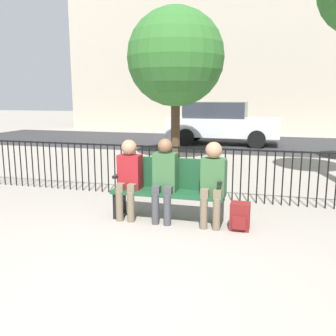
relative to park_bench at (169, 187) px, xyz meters
name	(u,v)px	position (x,y,z in m)	size (l,w,h in m)	color
ground_plane	(104,293)	(0.00, -2.30, -0.49)	(80.00, 80.00, 0.00)	gray
park_bench	(169,187)	(0.00, 0.00, 0.00)	(1.69, 0.45, 0.92)	#194728
seated_person_0	(129,174)	(-0.60, -0.13, 0.19)	(0.34, 0.39, 1.20)	brown
seated_person_1	(165,176)	(-0.04, -0.13, 0.20)	(0.34, 0.39, 1.23)	#3D3D42
seated_person_2	(213,179)	(0.67, -0.13, 0.20)	(0.34, 0.39, 1.21)	brown
backpack	(240,217)	(1.08, -0.20, -0.30)	(0.27, 0.26, 0.39)	maroon
fence_railing	(186,168)	(-0.02, 1.20, 0.07)	(9.01, 0.03, 0.95)	black
tree_2	(176,58)	(-1.31, 5.36, 2.42)	(2.77, 2.77, 4.31)	#422D1E
street_surface	(234,143)	(0.00, 9.70, -0.49)	(24.00, 6.00, 0.01)	#2B2B2D
parked_car_0	(221,122)	(-0.49, 9.27, 0.35)	(4.20, 1.94, 1.62)	silver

